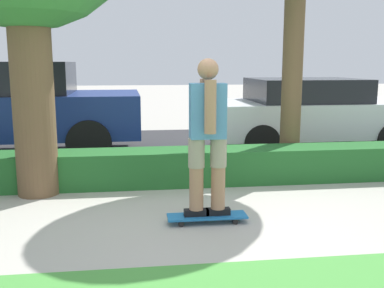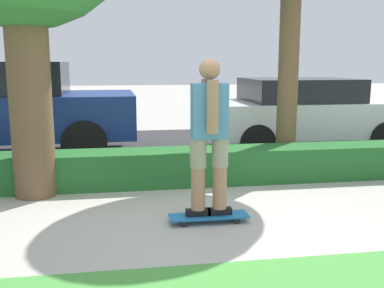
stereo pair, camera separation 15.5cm
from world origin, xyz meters
name	(u,v)px [view 2 (the right image)]	position (x,y,z in m)	size (l,w,h in m)	color
ground_plane	(196,223)	(0.00, 0.00, 0.00)	(60.00, 60.00, 0.00)	#ADA89E
street_asphalt	(160,149)	(0.00, 4.20, 0.00)	(12.52, 5.00, 0.01)	#2D2D30
hedge_row	(177,167)	(0.00, 1.60, 0.24)	(12.52, 0.60, 0.48)	#236028
skateboard	(209,216)	(0.14, 0.00, 0.07)	(0.84, 0.24, 0.08)	#1E6BAD
skater_person	(209,134)	(0.14, 0.00, 0.95)	(0.49, 0.42, 1.64)	black
parked_car_front	(6,108)	(-2.76, 3.91, 0.89)	(4.47, 2.04, 1.69)	navy
parked_car_middle	(302,112)	(2.73, 3.74, 0.73)	(3.89, 1.93, 1.38)	silver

